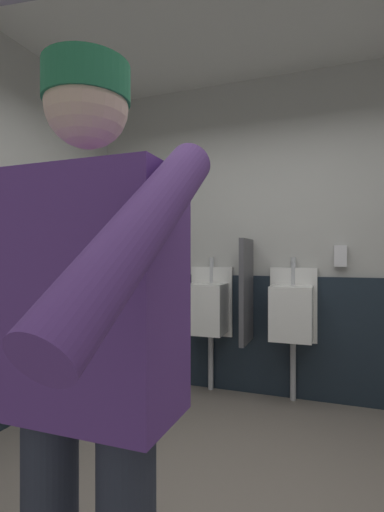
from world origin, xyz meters
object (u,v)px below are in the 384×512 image
at_px(person, 84,358).
at_px(soap_dispenser, 340,256).
at_px(urinal_left, 208,308).
at_px(urinal_middle, 292,312).

relative_size(person, soap_dispenser, 9.52).
bearing_deg(soap_dispenser, person, -102.96).
distance_m(urinal_left, urinal_middle, 0.75).
height_order(urinal_middle, soap_dispenser, soap_dispenser).
bearing_deg(soap_dispenser, urinal_left, -173.99).
bearing_deg(person, urinal_left, 101.64).
bearing_deg(person, urinal_middle, 84.87).
distance_m(urinal_middle, person, 2.56).
distance_m(urinal_left, person, 2.60).
bearing_deg(urinal_middle, soap_dispenser, 17.29).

